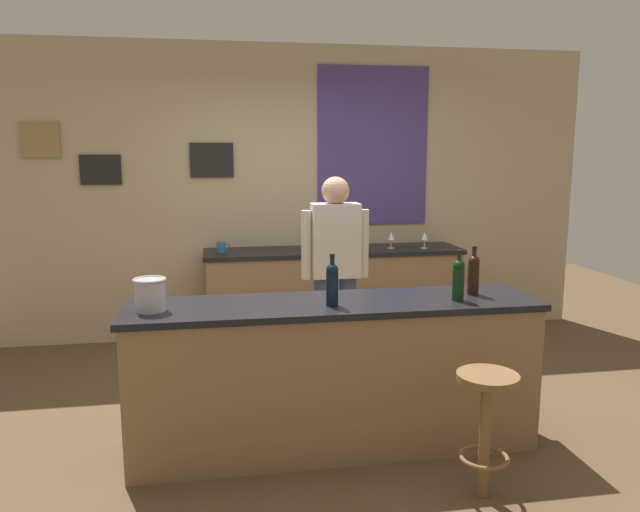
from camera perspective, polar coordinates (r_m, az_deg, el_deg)
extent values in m
plane|color=brown|center=(4.36, 0.21, -14.79)|extent=(10.00, 10.00, 0.00)
cube|color=tan|center=(5.98, -3.18, 5.84)|extent=(6.00, 0.06, 2.80)
cube|color=#997F4C|center=(6.08, -24.58, 9.78)|extent=(0.33, 0.02, 0.31)
cube|color=black|center=(5.97, -19.72, 7.56)|extent=(0.36, 0.02, 0.27)
cube|color=black|center=(5.89, -10.02, 8.78)|extent=(0.40, 0.02, 0.32)
cube|color=#4C3D7F|center=(6.09, 4.95, 10.12)|extent=(1.09, 0.02, 1.52)
cube|color=olive|center=(3.82, 1.28, -11.25)|extent=(2.43, 0.57, 0.88)
cube|color=black|center=(3.68, 1.31, -4.56)|extent=(2.48, 0.60, 0.04)
cube|color=olive|center=(5.82, 1.27, -3.93)|extent=(2.36, 0.53, 0.86)
cube|color=black|center=(5.73, 1.29, 0.44)|extent=(2.41, 0.56, 0.04)
cylinder|color=#384766|center=(4.82, 2.57, -6.89)|extent=(0.13, 0.13, 0.86)
cylinder|color=#384766|center=(4.78, 0.21, -7.01)|extent=(0.13, 0.13, 0.86)
cube|color=beige|center=(4.64, 1.43, 1.47)|extent=(0.36, 0.20, 0.56)
sphere|color=tan|center=(4.60, 1.45, 6.09)|extent=(0.21, 0.21, 0.21)
cylinder|color=beige|center=(4.69, 4.06, 1.17)|extent=(0.08, 0.08, 0.52)
cylinder|color=beige|center=(4.61, -1.26, 1.03)|extent=(0.08, 0.08, 0.52)
cylinder|color=brown|center=(3.46, 15.07, -16.10)|extent=(0.06, 0.06, 0.65)
torus|color=brown|center=(3.50, 14.99, -17.62)|extent=(0.26, 0.26, 0.02)
cylinder|color=brown|center=(3.32, 15.33, -10.82)|extent=(0.32, 0.32, 0.03)
cylinder|color=black|center=(3.56, 1.14, -3.07)|extent=(0.07, 0.07, 0.20)
sphere|color=black|center=(3.54, 1.14, -1.29)|extent=(0.07, 0.07, 0.07)
cylinder|color=black|center=(3.53, 1.15, -0.78)|extent=(0.03, 0.03, 0.09)
cylinder|color=black|center=(3.52, 1.15, 0.07)|extent=(0.03, 0.03, 0.02)
cylinder|color=black|center=(3.78, 12.72, -2.56)|extent=(0.07, 0.07, 0.20)
sphere|color=black|center=(3.76, 12.78, -0.88)|extent=(0.07, 0.07, 0.07)
cylinder|color=black|center=(3.75, 12.80, -0.39)|extent=(0.03, 0.03, 0.09)
cylinder|color=black|center=(3.74, 12.83, 0.41)|extent=(0.03, 0.03, 0.02)
cylinder|color=black|center=(3.95, 14.05, -2.07)|extent=(0.07, 0.07, 0.20)
sphere|color=black|center=(3.93, 14.12, -0.46)|extent=(0.07, 0.07, 0.07)
cylinder|color=black|center=(3.93, 14.14, 0.00)|extent=(0.03, 0.03, 0.09)
cylinder|color=black|center=(3.92, 14.17, 0.77)|extent=(0.03, 0.03, 0.02)
cylinder|color=#B7BABF|center=(3.58, -15.51, -3.54)|extent=(0.17, 0.17, 0.18)
torus|color=#B7BABF|center=(3.56, -15.58, -2.13)|extent=(0.19, 0.19, 0.02)
cylinder|color=silver|center=(5.79, 2.64, 0.75)|extent=(0.06, 0.06, 0.00)
cylinder|color=silver|center=(5.78, 2.65, 1.14)|extent=(0.01, 0.01, 0.07)
cone|color=silver|center=(5.77, 2.65, 1.87)|extent=(0.07, 0.07, 0.08)
cylinder|color=silver|center=(5.83, 6.61, 0.75)|extent=(0.06, 0.06, 0.00)
cylinder|color=silver|center=(5.82, 6.62, 1.14)|extent=(0.01, 0.01, 0.07)
cone|color=silver|center=(5.81, 6.63, 1.87)|extent=(0.07, 0.07, 0.08)
cylinder|color=silver|center=(5.87, 9.67, 0.74)|extent=(0.06, 0.06, 0.00)
cylinder|color=silver|center=(5.86, 9.68, 1.13)|extent=(0.01, 0.01, 0.07)
cone|color=silver|center=(5.85, 9.70, 1.85)|extent=(0.07, 0.07, 0.08)
cylinder|color=#336699|center=(5.62, -9.19, 0.83)|extent=(0.08, 0.08, 0.09)
torus|color=#336699|center=(5.62, -8.61, 0.90)|extent=(0.06, 0.01, 0.06)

